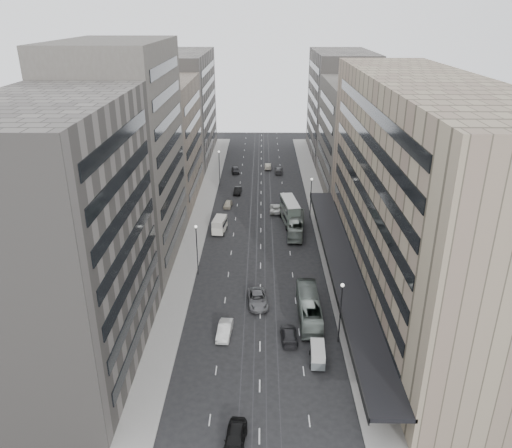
{
  "coord_description": "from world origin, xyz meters",
  "views": [
    {
      "loc": [
        0.1,
        -56.14,
        37.86
      ],
      "look_at": [
        -0.77,
        18.41,
        5.83
      ],
      "focal_mm": 35.0,
      "sensor_mm": 36.0,
      "label": 1
    }
  ],
  "objects_px": {
    "double_decker": "(290,211)",
    "vw_microbus": "(318,354)",
    "panel_van": "(220,225)",
    "sedan_0": "(235,438)",
    "sedan_1": "(225,330)",
    "sedan_2": "(258,299)",
    "bus_far": "(296,225)",
    "bus_near": "(309,307)",
    "pedestrian": "(388,409)"
  },
  "relations": [
    {
      "from": "bus_far",
      "to": "double_decker",
      "type": "distance_m",
      "value": 4.79
    },
    {
      "from": "sedan_2",
      "to": "pedestrian",
      "type": "bearing_deg",
      "value": -63.6
    },
    {
      "from": "bus_far",
      "to": "sedan_0",
      "type": "relative_size",
      "value": 2.29
    },
    {
      "from": "double_decker",
      "to": "sedan_0",
      "type": "bearing_deg",
      "value": -106.19
    },
    {
      "from": "panel_van",
      "to": "pedestrian",
      "type": "xyz_separation_m",
      "value": [
        20.44,
        -45.47,
        -0.39
      ]
    },
    {
      "from": "vw_microbus",
      "to": "panel_van",
      "type": "xyz_separation_m",
      "value": [
        -14.29,
        36.8,
        0.42
      ]
    },
    {
      "from": "bus_far",
      "to": "sedan_0",
      "type": "height_order",
      "value": "bus_far"
    },
    {
      "from": "double_decker",
      "to": "bus_far",
      "type": "bearing_deg",
      "value": -86.11
    },
    {
      "from": "bus_near",
      "to": "sedan_1",
      "type": "xyz_separation_m",
      "value": [
        -10.96,
        -4.14,
        -0.83
      ]
    },
    {
      "from": "panel_van",
      "to": "sedan_2",
      "type": "xyz_separation_m",
      "value": [
        7.21,
        -24.35,
        -0.77
      ]
    },
    {
      "from": "sedan_0",
      "to": "sedan_2",
      "type": "xyz_separation_m",
      "value": [
        1.9,
        24.61,
        -0.02
      ]
    },
    {
      "from": "double_decker",
      "to": "pedestrian",
      "type": "height_order",
      "value": "double_decker"
    },
    {
      "from": "bus_near",
      "to": "sedan_2",
      "type": "height_order",
      "value": "bus_near"
    },
    {
      "from": "bus_far",
      "to": "vw_microbus",
      "type": "xyz_separation_m",
      "value": [
        0.21,
        -36.69,
        -0.39
      ]
    },
    {
      "from": "double_decker",
      "to": "sedan_0",
      "type": "distance_m",
      "value": 54.03
    },
    {
      "from": "double_decker",
      "to": "pedestrian",
      "type": "relative_size",
      "value": 4.31
    },
    {
      "from": "bus_far",
      "to": "sedan_1",
      "type": "distance_m",
      "value": 33.44
    },
    {
      "from": "vw_microbus",
      "to": "pedestrian",
      "type": "relative_size",
      "value": 1.91
    },
    {
      "from": "vw_microbus",
      "to": "pedestrian",
      "type": "bearing_deg",
      "value": -51.29
    },
    {
      "from": "sedan_0",
      "to": "sedan_1",
      "type": "relative_size",
      "value": 1.04
    },
    {
      "from": "bus_near",
      "to": "sedan_0",
      "type": "height_order",
      "value": "bus_near"
    },
    {
      "from": "double_decker",
      "to": "pedestrian",
      "type": "xyz_separation_m",
      "value": [
        7.32,
        -49.94,
        -1.37
      ]
    },
    {
      "from": "bus_far",
      "to": "sedan_1",
      "type": "bearing_deg",
      "value": 76.63
    },
    {
      "from": "panel_van",
      "to": "sedan_0",
      "type": "bearing_deg",
      "value": -76.31
    },
    {
      "from": "vw_microbus",
      "to": "sedan_0",
      "type": "distance_m",
      "value": 15.13
    },
    {
      "from": "double_decker",
      "to": "sedan_1",
      "type": "distance_m",
      "value": 37.57
    },
    {
      "from": "sedan_2",
      "to": "vw_microbus",
      "type": "bearing_deg",
      "value": -66.05
    },
    {
      "from": "panel_van",
      "to": "bus_far",
      "type": "bearing_deg",
      "value": 7.04
    },
    {
      "from": "bus_far",
      "to": "sedan_2",
      "type": "xyz_separation_m",
      "value": [
        -6.87,
        -24.24,
        -0.74
      ]
    },
    {
      "from": "bus_near",
      "to": "pedestrian",
      "type": "relative_size",
      "value": 5.55
    },
    {
      "from": "bus_far",
      "to": "pedestrian",
      "type": "bearing_deg",
      "value": 103.77
    },
    {
      "from": "double_decker",
      "to": "vw_microbus",
      "type": "xyz_separation_m",
      "value": [
        1.16,
        -41.27,
        -1.39
      ]
    },
    {
      "from": "double_decker",
      "to": "panel_van",
      "type": "distance_m",
      "value": 13.9
    },
    {
      "from": "bus_near",
      "to": "double_decker",
      "type": "bearing_deg",
      "value": -88.21
    },
    {
      "from": "panel_van",
      "to": "sedan_2",
      "type": "relative_size",
      "value": 0.82
    },
    {
      "from": "bus_far",
      "to": "sedan_2",
      "type": "bearing_deg",
      "value": 79.96
    },
    {
      "from": "sedan_2",
      "to": "panel_van",
      "type": "bearing_deg",
      "value": 100.8
    },
    {
      "from": "bus_far",
      "to": "double_decker",
      "type": "height_order",
      "value": "double_decker"
    },
    {
      "from": "bus_near",
      "to": "vw_microbus",
      "type": "bearing_deg",
      "value": 91.51
    },
    {
      "from": "panel_van",
      "to": "sedan_0",
      "type": "distance_m",
      "value": 49.26
    },
    {
      "from": "panel_van",
      "to": "sedan_1",
      "type": "xyz_separation_m",
      "value": [
        3.1,
        -31.7,
        -0.81
      ]
    },
    {
      "from": "bus_near",
      "to": "double_decker",
      "type": "height_order",
      "value": "double_decker"
    },
    {
      "from": "bus_near",
      "to": "bus_far",
      "type": "relative_size",
      "value": 1.03
    },
    {
      "from": "bus_near",
      "to": "sedan_0",
      "type": "xyz_separation_m",
      "value": [
        -8.76,
        -21.41,
        -0.77
      ]
    },
    {
      "from": "sedan_2",
      "to": "pedestrian",
      "type": "distance_m",
      "value": 24.92
    },
    {
      "from": "bus_far",
      "to": "sedan_0",
      "type": "bearing_deg",
      "value": 85.6
    },
    {
      "from": "panel_van",
      "to": "sedan_0",
      "type": "height_order",
      "value": "panel_van"
    },
    {
      "from": "double_decker",
      "to": "sedan_0",
      "type": "relative_size",
      "value": 1.84
    },
    {
      "from": "double_decker",
      "to": "sedan_1",
      "type": "height_order",
      "value": "double_decker"
    },
    {
      "from": "sedan_0",
      "to": "sedan_1",
      "type": "distance_m",
      "value": 17.41
    }
  ]
}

